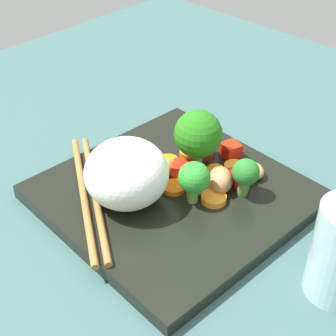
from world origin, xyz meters
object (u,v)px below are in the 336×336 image
at_px(broccoli_floret_2, 246,174).
at_px(chopstick_pair, 89,194).
at_px(rice_mound, 126,173).
at_px(carrot_slice_0, 176,188).
at_px(square_plate, 173,195).

distance_m(broccoli_floret_2, chopstick_pair, 0.19).
xyz_separation_m(rice_mound, broccoli_floret_2, (-0.10, 0.09, -0.01)).
distance_m(broccoli_floret_2, carrot_slice_0, 0.09).
relative_size(broccoli_floret_2, chopstick_pair, 0.25).
height_order(broccoli_floret_2, carrot_slice_0, broccoli_floret_2).
distance_m(square_plate, rice_mound, 0.08).
xyz_separation_m(square_plate, chopstick_pair, (0.08, -0.06, 0.01)).
relative_size(square_plate, carrot_slice_0, 9.97).
height_order(rice_mound, broccoli_floret_2, rice_mound).
distance_m(square_plate, broccoli_floret_2, 0.09).
bearing_deg(broccoli_floret_2, chopstick_pair, -44.59).
xyz_separation_m(square_plate, rice_mound, (0.05, -0.03, 0.05)).
distance_m(square_plate, chopstick_pair, 0.10).
xyz_separation_m(square_plate, broccoli_floret_2, (-0.05, 0.07, 0.04)).
xyz_separation_m(broccoli_floret_2, carrot_slice_0, (0.05, -0.06, -0.03)).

